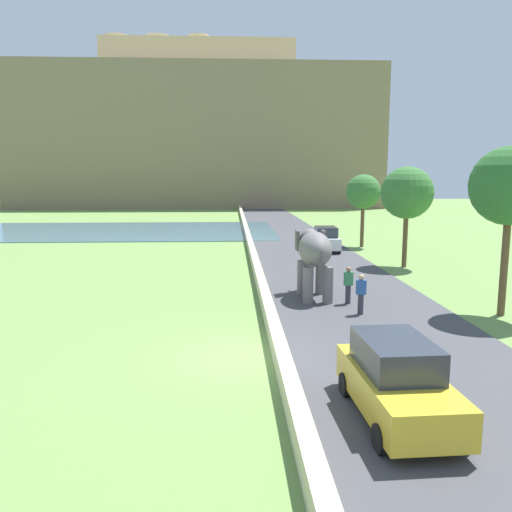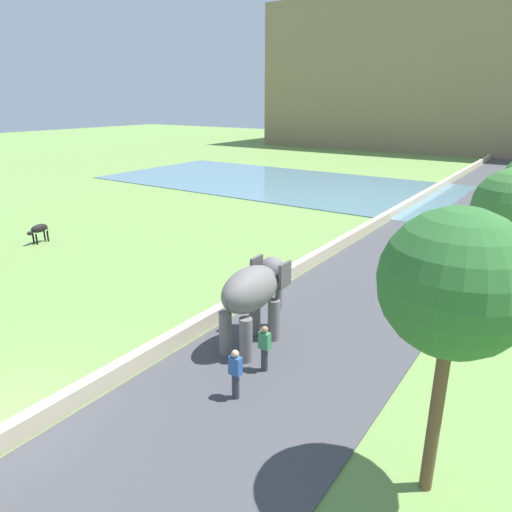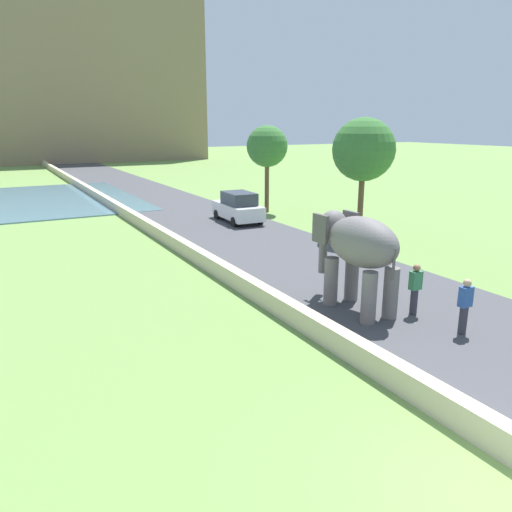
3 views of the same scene
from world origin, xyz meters
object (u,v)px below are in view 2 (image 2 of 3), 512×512
elephant (254,292)px  person_beside_elephant (265,348)px  person_trailing (235,373)px  cow_black (39,230)px  car_white (446,240)px

elephant → person_beside_elephant: (1.26, -1.24, -1.16)m
person_trailing → person_beside_elephant: bearing=93.7°
elephant → person_beside_elephant: elephant is taller
person_beside_elephant → cow_black: 19.46m
person_trailing → cow_black: bearing=163.3°
elephant → car_white: bearing=77.5°
person_beside_elephant → cow_black: (-19.03, 4.06, -0.04)m
car_white → cow_black: bearing=-151.3°
person_beside_elephant → person_trailing: (0.11, -1.68, 0.00)m
cow_black → person_beside_elephant: bearing=-12.1°
cow_black → car_white: bearing=28.7°
elephant → car_white: 14.64m
person_trailing → cow_black: size_ratio=1.16×
car_white → cow_black: (-20.92, -11.43, -0.06)m
elephant → person_trailing: size_ratio=2.13×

